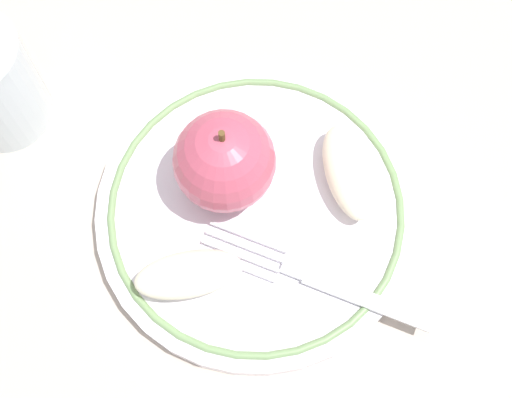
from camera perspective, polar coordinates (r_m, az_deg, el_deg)
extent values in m
plane|color=#B4A497|center=(0.56, -1.70, -1.44)|extent=(2.00, 2.00, 0.00)
cylinder|color=white|center=(0.55, 0.00, -1.11)|extent=(0.25, 0.25, 0.02)
torus|color=#73955F|center=(0.55, 0.00, -0.84)|extent=(0.23, 0.23, 0.01)
sphere|color=#B9475E|center=(0.52, -2.54, 3.04)|extent=(0.08, 0.08, 0.08)
cylinder|color=brown|center=(0.48, -2.75, 5.02)|extent=(0.00, 0.00, 0.01)
ellipsoid|color=#F0E3BF|center=(0.54, 7.39, 2.14)|extent=(0.08, 0.07, 0.03)
ellipsoid|color=beige|center=(0.52, -5.41, -6.02)|extent=(0.08, 0.08, 0.03)
cube|color=silver|center=(0.53, 8.88, -7.96)|extent=(0.10, 0.04, 0.00)
cube|color=silver|center=(0.53, 2.96, -5.76)|extent=(0.02, 0.01, 0.00)
cube|color=silver|center=(0.53, -0.59, -3.06)|extent=(0.06, 0.02, 0.00)
cube|color=silver|center=(0.53, -0.92, -3.82)|extent=(0.06, 0.02, 0.00)
cube|color=silver|center=(0.53, -1.24, -4.59)|extent=(0.06, 0.02, 0.00)
cube|color=silver|center=(0.53, -1.58, -5.36)|extent=(0.06, 0.02, 0.00)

